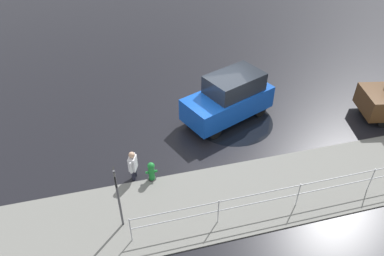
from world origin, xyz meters
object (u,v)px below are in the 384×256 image
object	(u,v)px
pedestrian	(133,164)
sign_post	(117,191)
moving_hatchback	(229,98)
fire_hydrant	(151,172)

from	to	relation	value
pedestrian	sign_post	world-z (taller)	sign_post
moving_hatchback	sign_post	bearing A→B (deg)	42.31
moving_hatchback	pedestrian	xyz separation A→B (m)	(4.49, 2.66, -0.34)
pedestrian	moving_hatchback	bearing A→B (deg)	-149.36
moving_hatchback	sign_post	world-z (taller)	sign_post
moving_hatchback	pedestrian	bearing A→B (deg)	30.64
moving_hatchback	fire_hydrant	size ratio (longest dim) A/B	5.30
sign_post	pedestrian	bearing A→B (deg)	-107.52
fire_hydrant	sign_post	size ratio (longest dim) A/B	0.33
moving_hatchback	sign_post	xyz separation A→B (m)	(5.12, 4.66, 0.55)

